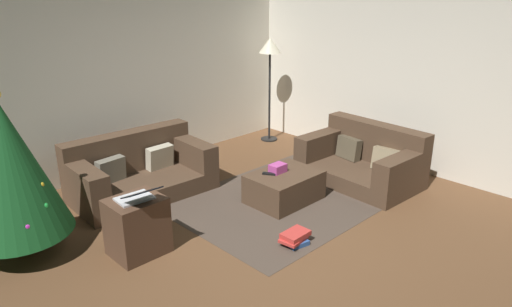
{
  "coord_description": "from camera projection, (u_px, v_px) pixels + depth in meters",
  "views": [
    {
      "loc": [
        -2.98,
        -2.78,
        2.56
      ],
      "look_at": [
        0.5,
        0.77,
        0.75
      ],
      "focal_mm": 33.2,
      "sensor_mm": 36.0,
      "label": 1
    }
  ],
  "objects": [
    {
      "name": "ground_plane",
      "position": [
        274.0,
        255.0,
        4.7
      ],
      "size": [
        6.4,
        6.4,
        0.0
      ],
      "primitive_type": "plane",
      "color": "brown"
    },
    {
      "name": "rear_partition",
      "position": [
        106.0,
        81.0,
        6.36
      ],
      "size": [
        6.4,
        0.12,
        2.6
      ],
      "primitive_type": "cube",
      "color": "silver",
      "rests_on": "ground_plane"
    },
    {
      "name": "corner_partition",
      "position": [
        437.0,
        82.0,
        6.32
      ],
      "size": [
        0.12,
        6.4,
        2.6
      ],
      "primitive_type": "cube",
      "color": "silver",
      "rests_on": "ground_plane"
    },
    {
      "name": "couch_left",
      "position": [
        138.0,
        171.0,
        6.02
      ],
      "size": [
        1.76,
        1.02,
        0.75
      ],
      "rotation": [
        0.0,
        0.0,
        3.09
      ],
      "color": "#473323",
      "rests_on": "ground_plane"
    },
    {
      "name": "couch_right",
      "position": [
        364.0,
        160.0,
        6.4
      ],
      "size": [
        1.03,
        1.57,
        0.75
      ],
      "rotation": [
        0.0,
        0.0,
        1.52
      ],
      "color": "#473323",
      "rests_on": "ground_plane"
    },
    {
      "name": "ottoman",
      "position": [
        284.0,
        187.0,
        5.82
      ],
      "size": [
        0.86,
        0.63,
        0.36
      ],
      "primitive_type": "cube",
      "color": "#473323",
      "rests_on": "ground_plane"
    },
    {
      "name": "gift_box",
      "position": [
        278.0,
        168.0,
        5.77
      ],
      "size": [
        0.2,
        0.15,
        0.1
      ],
      "primitive_type": "cube",
      "rotation": [
        0.0,
        0.0,
        0.01
      ],
      "color": "#B23F8C",
      "rests_on": "ottoman"
    },
    {
      "name": "tv_remote",
      "position": [
        269.0,
        174.0,
        5.71
      ],
      "size": [
        0.13,
        0.16,
        0.02
      ],
      "primitive_type": "cube",
      "rotation": [
        0.0,
        0.0,
        0.55
      ],
      "color": "black",
      "rests_on": "ottoman"
    },
    {
      "name": "christmas_tree",
      "position": [
        9.0,
        168.0,
        4.42
      ],
      "size": [
        1.01,
        1.01,
        1.67
      ],
      "color": "brown",
      "rests_on": "ground_plane"
    },
    {
      "name": "side_table",
      "position": [
        137.0,
        226.0,
        4.65
      ],
      "size": [
        0.52,
        0.44,
        0.59
      ],
      "primitive_type": "cube",
      "color": "#4C3323",
      "rests_on": "ground_plane"
    },
    {
      "name": "laptop",
      "position": [
        137.0,
        196.0,
        4.49
      ],
      "size": [
        0.36,
        0.43,
        0.19
      ],
      "color": "silver",
      "rests_on": "side_table"
    },
    {
      "name": "book_stack",
      "position": [
        295.0,
        238.0,
        4.87
      ],
      "size": [
        0.33,
        0.25,
        0.14
      ],
      "color": "#2D5193",
      "rests_on": "ground_plane"
    },
    {
      "name": "corner_lamp",
      "position": [
        270.0,
        54.0,
        7.64
      ],
      "size": [
        0.36,
        0.36,
        1.71
      ],
      "color": "black",
      "rests_on": "ground_plane"
    },
    {
      "name": "area_rug",
      "position": [
        284.0,
        200.0,
        5.88
      ],
      "size": [
        2.6,
        2.0,
        0.01
      ],
      "primitive_type": "cube",
      "color": "#44372D",
      "rests_on": "ground_plane"
    }
  ]
}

